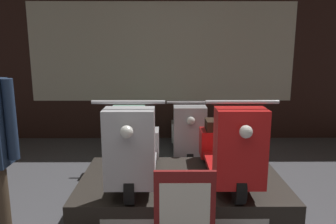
{
  "coord_description": "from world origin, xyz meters",
  "views": [
    {
      "loc": [
        0.07,
        -1.8,
        1.69
      ],
      "look_at": [
        0.09,
        2.3,
        0.84
      ],
      "focal_mm": 35.0,
      "sensor_mm": 36.0,
      "label": 1
    }
  ],
  "objects_px": {
    "scooter_display_left": "(135,148)",
    "scooter_backrow_0": "(133,134)",
    "scooter_backrow_1": "(187,134)",
    "price_sign_board": "(185,215)",
    "scooter_display_right": "(229,148)"
  },
  "relations": [
    {
      "from": "scooter_backrow_0",
      "to": "scooter_backrow_1",
      "type": "distance_m",
      "value": 0.83
    },
    {
      "from": "scooter_display_left",
      "to": "scooter_display_right",
      "type": "xyz_separation_m",
      "value": [
        0.97,
        0.0,
        0.0
      ]
    },
    {
      "from": "scooter_display_left",
      "to": "scooter_backrow_0",
      "type": "relative_size",
      "value": 1.0
    },
    {
      "from": "price_sign_board",
      "to": "scooter_display_right",
      "type": "bearing_deg",
      "value": 60.28
    },
    {
      "from": "scooter_backrow_0",
      "to": "scooter_backrow_1",
      "type": "relative_size",
      "value": 1.0
    },
    {
      "from": "scooter_backrow_0",
      "to": "scooter_backrow_1",
      "type": "xyz_separation_m",
      "value": [
        0.83,
        0.0,
        0.0
      ]
    },
    {
      "from": "scooter_backrow_0",
      "to": "scooter_display_left",
      "type": "bearing_deg",
      "value": -83.14
    },
    {
      "from": "scooter_display_left",
      "to": "scooter_backrow_1",
      "type": "height_order",
      "value": "scooter_display_left"
    },
    {
      "from": "scooter_display_left",
      "to": "price_sign_board",
      "type": "height_order",
      "value": "scooter_display_left"
    },
    {
      "from": "scooter_display_right",
      "to": "price_sign_board",
      "type": "xyz_separation_m",
      "value": [
        -0.51,
        -0.89,
        -0.26
      ]
    },
    {
      "from": "price_sign_board",
      "to": "scooter_backrow_1",
      "type": "bearing_deg",
      "value": 85.81
    },
    {
      "from": "scooter_display_left",
      "to": "scooter_backrow_1",
      "type": "xyz_separation_m",
      "value": [
        0.64,
        1.57,
        -0.28
      ]
    },
    {
      "from": "scooter_display_left",
      "to": "price_sign_board",
      "type": "distance_m",
      "value": 1.04
    },
    {
      "from": "scooter_backrow_0",
      "to": "price_sign_board",
      "type": "xyz_separation_m",
      "value": [
        0.65,
        -2.46,
        0.02
      ]
    },
    {
      "from": "scooter_display_right",
      "to": "scooter_backrow_1",
      "type": "distance_m",
      "value": 1.62
    }
  ]
}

